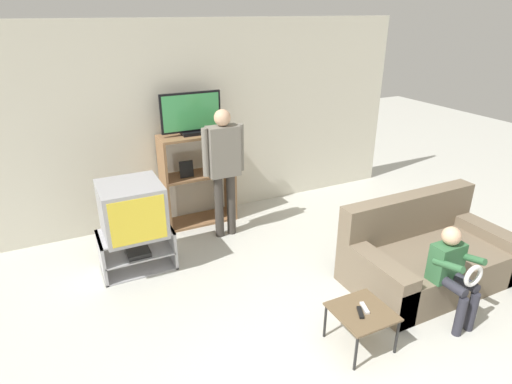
{
  "coord_description": "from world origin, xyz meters",
  "views": [
    {
      "loc": [
        -1.62,
        -1.84,
        2.7
      ],
      "look_at": [
        0.22,
        1.91,
        0.9
      ],
      "focal_mm": 30.0,
      "sensor_mm": 36.0,
      "label": 1
    }
  ],
  "objects_px": {
    "tv_stand": "(137,250)",
    "media_shelf": "(198,178)",
    "television_main": "(132,209)",
    "television_flat": "(191,115)",
    "person_standing_adult": "(224,162)",
    "remote_control_white": "(365,308)",
    "person_seated_child": "(453,269)",
    "remote_control_black": "(360,312)",
    "snack_table": "(362,314)",
    "couch": "(426,256)"
  },
  "relations": [
    {
      "from": "person_seated_child",
      "to": "snack_table",
      "type": "bearing_deg",
      "value": 175.87
    },
    {
      "from": "media_shelf",
      "to": "television_flat",
      "type": "distance_m",
      "value": 0.86
    },
    {
      "from": "remote_control_black",
      "to": "remote_control_white",
      "type": "height_order",
      "value": "same"
    },
    {
      "from": "television_main",
      "to": "remote_control_black",
      "type": "height_order",
      "value": "television_main"
    },
    {
      "from": "television_main",
      "to": "remote_control_white",
      "type": "height_order",
      "value": "television_main"
    },
    {
      "from": "tv_stand",
      "to": "remote_control_white",
      "type": "relative_size",
      "value": 5.47
    },
    {
      "from": "television_main",
      "to": "media_shelf",
      "type": "relative_size",
      "value": 0.52
    },
    {
      "from": "snack_table",
      "to": "person_seated_child",
      "type": "relative_size",
      "value": 0.51
    },
    {
      "from": "media_shelf",
      "to": "person_seated_child",
      "type": "relative_size",
      "value": 1.33
    },
    {
      "from": "media_shelf",
      "to": "television_flat",
      "type": "relative_size",
      "value": 1.58
    },
    {
      "from": "television_flat",
      "to": "snack_table",
      "type": "relative_size",
      "value": 1.63
    },
    {
      "from": "tv_stand",
      "to": "person_standing_adult",
      "type": "bearing_deg",
      "value": 14.17
    },
    {
      "from": "tv_stand",
      "to": "remote_control_white",
      "type": "height_order",
      "value": "tv_stand"
    },
    {
      "from": "media_shelf",
      "to": "remote_control_black",
      "type": "height_order",
      "value": "media_shelf"
    },
    {
      "from": "media_shelf",
      "to": "person_standing_adult",
      "type": "relative_size",
      "value": 0.75
    },
    {
      "from": "remote_control_black",
      "to": "person_seated_child",
      "type": "relative_size",
      "value": 0.16
    },
    {
      "from": "television_flat",
      "to": "remote_control_black",
      "type": "height_order",
      "value": "television_flat"
    },
    {
      "from": "remote_control_white",
      "to": "person_standing_adult",
      "type": "bearing_deg",
      "value": 115.62
    },
    {
      "from": "tv_stand",
      "to": "person_standing_adult",
      "type": "xyz_separation_m",
      "value": [
        1.18,
        0.3,
        0.76
      ]
    },
    {
      "from": "television_flat",
      "to": "snack_table",
      "type": "height_order",
      "value": "television_flat"
    },
    {
      "from": "remote_control_black",
      "to": "person_seated_child",
      "type": "distance_m",
      "value": 1.0
    },
    {
      "from": "person_standing_adult",
      "to": "person_seated_child",
      "type": "height_order",
      "value": "person_standing_adult"
    },
    {
      "from": "tv_stand",
      "to": "person_standing_adult",
      "type": "height_order",
      "value": "person_standing_adult"
    },
    {
      "from": "television_flat",
      "to": "remote_control_white",
      "type": "xyz_separation_m",
      "value": [
        0.53,
        -2.85,
        -1.11
      ]
    },
    {
      "from": "couch",
      "to": "person_standing_adult",
      "type": "xyz_separation_m",
      "value": [
        -1.54,
        1.85,
        0.71
      ]
    },
    {
      "from": "media_shelf",
      "to": "couch",
      "type": "height_order",
      "value": "media_shelf"
    },
    {
      "from": "media_shelf",
      "to": "remote_control_white",
      "type": "xyz_separation_m",
      "value": [
        0.49,
        -2.85,
        -0.26
      ]
    },
    {
      "from": "tv_stand",
      "to": "person_seated_child",
      "type": "bearing_deg",
      "value": -41.32
    },
    {
      "from": "television_main",
      "to": "person_standing_adult",
      "type": "distance_m",
      "value": 1.25
    },
    {
      "from": "couch",
      "to": "tv_stand",
      "type": "bearing_deg",
      "value": 150.3
    },
    {
      "from": "tv_stand",
      "to": "media_shelf",
      "type": "bearing_deg",
      "value": 38.79
    },
    {
      "from": "tv_stand",
      "to": "snack_table",
      "type": "bearing_deg",
      "value": -54.49
    },
    {
      "from": "tv_stand",
      "to": "remote_control_black",
      "type": "distance_m",
      "value": 2.51
    },
    {
      "from": "television_flat",
      "to": "person_standing_adult",
      "type": "height_order",
      "value": "television_flat"
    },
    {
      "from": "remote_control_white",
      "to": "television_flat",
      "type": "bearing_deg",
      "value": 118.36
    },
    {
      "from": "television_main",
      "to": "snack_table",
      "type": "bearing_deg",
      "value": -54.3
    },
    {
      "from": "television_main",
      "to": "television_flat",
      "type": "bearing_deg",
      "value": 40.47
    },
    {
      "from": "television_main",
      "to": "television_flat",
      "type": "relative_size",
      "value": 0.82
    },
    {
      "from": "television_flat",
      "to": "person_seated_child",
      "type": "height_order",
      "value": "television_flat"
    },
    {
      "from": "snack_table",
      "to": "media_shelf",
      "type": "bearing_deg",
      "value": 99.02
    },
    {
      "from": "media_shelf",
      "to": "couch",
      "type": "distance_m",
      "value": 2.94
    },
    {
      "from": "media_shelf",
      "to": "remote_control_white",
      "type": "distance_m",
      "value": 2.9
    },
    {
      "from": "media_shelf",
      "to": "remote_control_white",
      "type": "bearing_deg",
      "value": -80.29
    },
    {
      "from": "snack_table",
      "to": "couch",
      "type": "distance_m",
      "value": 1.36
    },
    {
      "from": "media_shelf",
      "to": "snack_table",
      "type": "relative_size",
      "value": 2.58
    },
    {
      "from": "remote_control_black",
      "to": "person_standing_adult",
      "type": "bearing_deg",
      "value": 123.55
    },
    {
      "from": "tv_stand",
      "to": "remote_control_white",
      "type": "xyz_separation_m",
      "value": [
        1.5,
        -2.04,
        0.14
      ]
    },
    {
      "from": "snack_table",
      "to": "person_standing_adult",
      "type": "distance_m",
      "value": 2.46
    },
    {
      "from": "television_flat",
      "to": "person_seated_child",
      "type": "distance_m",
      "value": 3.4
    },
    {
      "from": "couch",
      "to": "person_seated_child",
      "type": "distance_m",
      "value": 0.7
    }
  ]
}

